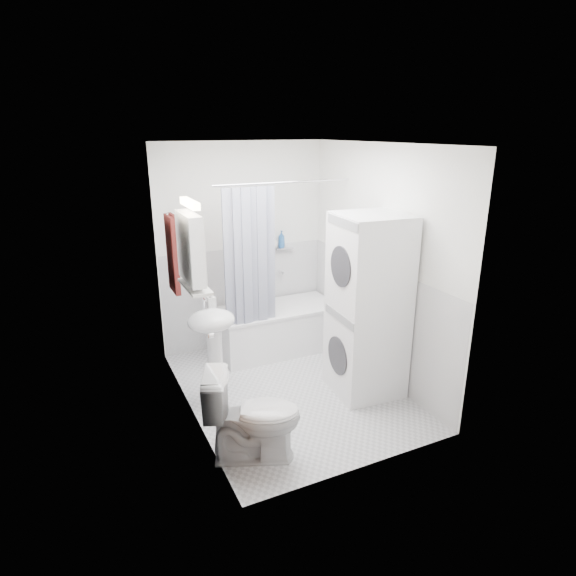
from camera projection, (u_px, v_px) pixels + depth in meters
name	position (u px, v px, depth m)	size (l,w,h in m)	color
floor	(291.00, 390.00, 4.89)	(2.60, 2.60, 0.00)	silver
room_walls	(291.00, 247.00, 4.42)	(2.60, 2.60, 2.60)	white
wainscot	(279.00, 325.00, 4.95)	(1.98, 2.58, 2.58)	white
door	(211.00, 336.00, 3.72)	(0.05, 2.00, 2.00)	brown
bathtub	(277.00, 327.00, 5.69)	(1.40, 0.67, 0.54)	white
tub_spout	(280.00, 272.00, 5.88)	(0.04, 0.04, 0.12)	silver
curtain_rod	(287.00, 182.00, 4.92)	(0.02, 0.02, 1.58)	silver
shower_curtain	(250.00, 258.00, 4.98)	(0.55, 0.02, 1.45)	#121A42
sink	(213.00, 335.00, 4.45)	(0.44, 0.37, 1.04)	white
medicine_cabinet	(191.00, 246.00, 4.11)	(0.13, 0.50, 0.71)	white
shelf	(195.00, 286.00, 4.23)	(0.18, 0.54, 0.03)	silver
shower_caddy	(284.00, 248.00, 5.80)	(0.22, 0.06, 0.02)	silver
towel	(172.00, 253.00, 4.70)	(0.07, 0.32, 0.78)	#5A2218
washer_dryer	(368.00, 307.00, 4.63)	(0.68, 0.68, 1.79)	white
toilet	(253.00, 416.00, 3.78)	(0.42, 0.76, 0.74)	white
soap_pump	(211.00, 305.00, 4.51)	(0.08, 0.17, 0.08)	gray
shelf_bottle	(199.00, 286.00, 4.09)	(0.07, 0.18, 0.07)	gray
shelf_cup	(191.00, 276.00, 4.32)	(0.10, 0.09, 0.10)	gray
shampoo_a	(272.00, 243.00, 5.71)	(0.13, 0.17, 0.13)	gray
shampoo_b	(282.00, 245.00, 5.76)	(0.08, 0.21, 0.08)	#2960A5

